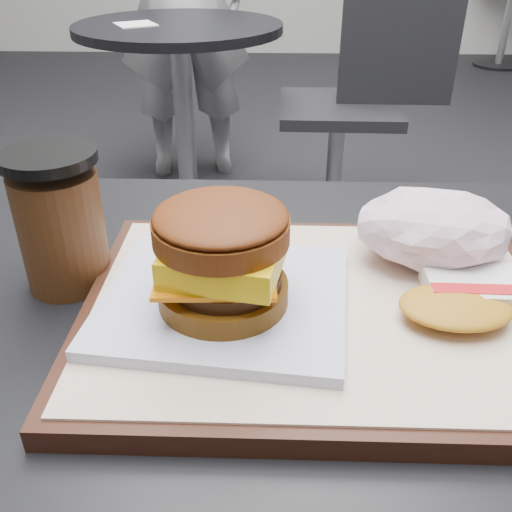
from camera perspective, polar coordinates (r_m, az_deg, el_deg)
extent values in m
cube|color=black|center=(0.48, 4.48, -9.23)|extent=(0.80, 0.60, 0.04)
cube|color=black|center=(0.47, 6.26, -5.63)|extent=(0.38, 0.28, 0.02)
cube|color=beige|center=(0.46, 6.33, -4.63)|extent=(0.36, 0.26, 0.00)
cube|color=white|center=(0.46, -3.15, -4.26)|extent=(0.21, 0.19, 0.01)
cylinder|color=brown|center=(0.44, -3.30, -3.57)|extent=(0.11, 0.11, 0.02)
cylinder|color=black|center=(0.43, -3.09, -2.05)|extent=(0.09, 0.09, 0.01)
cube|color=orange|center=(0.43, -3.89, -1.07)|extent=(0.09, 0.09, 0.00)
cube|color=yellow|center=(0.42, -3.05, 0.11)|extent=(0.10, 0.10, 0.02)
cylinder|color=#6C330F|center=(0.41, -3.52, 2.59)|extent=(0.11, 0.11, 0.02)
ellipsoid|color=#622A0E|center=(0.41, -3.57, 4.02)|extent=(0.11, 0.11, 0.02)
cube|color=white|center=(0.49, 21.70, -3.03)|extent=(0.09, 0.06, 0.02)
cube|color=red|center=(0.48, 22.44, -3.08)|extent=(0.09, 0.02, 0.00)
ellipsoid|color=orange|center=(0.46, 19.32, -4.80)|extent=(0.09, 0.06, 0.01)
cylinder|color=#41220F|center=(0.52, -18.81, 2.44)|extent=(0.07, 0.07, 0.11)
cylinder|color=black|center=(0.49, -20.11, 9.26)|extent=(0.08, 0.08, 0.01)
cylinder|color=black|center=(2.29, -6.51, 3.53)|extent=(0.44, 0.44, 0.02)
cylinder|color=#A5A5AA|center=(2.15, -7.08, 12.07)|extent=(0.07, 0.07, 0.70)
cylinder|color=black|center=(2.07, -7.77, 21.68)|extent=(0.70, 0.70, 0.03)
cube|color=white|center=(2.04, -11.95, 21.73)|extent=(0.16, 0.16, 0.00)
cylinder|color=#ADACB2|center=(2.22, 7.80, 8.44)|extent=(0.06, 0.06, 0.44)
cube|color=black|center=(2.14, 8.27, 14.39)|extent=(0.43, 0.43, 0.04)
cube|color=black|center=(2.12, 14.17, 19.79)|extent=(0.40, 0.04, 0.40)
cylinder|color=black|center=(5.30, 23.05, 17.21)|extent=(0.40, 0.40, 0.02)
cylinder|color=#A5A5AA|center=(5.24, 23.89, 20.99)|extent=(0.06, 0.06, 0.70)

